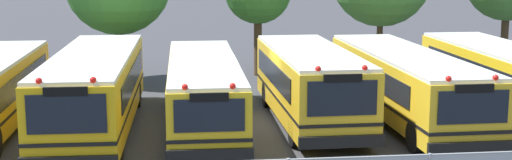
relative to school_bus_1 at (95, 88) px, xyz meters
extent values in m
plane|color=#38383D|center=(5.55, 0.23, -1.47)|extent=(160.00, 160.00, 0.00)
cube|color=black|center=(-2.43, 0.74, 0.21)|extent=(0.10, 7.83, 0.73)
cylinder|color=black|center=(-2.56, 3.66, -0.97)|extent=(0.29, 1.00, 1.00)
cube|color=yellow|center=(0.00, 0.03, -0.02)|extent=(2.79, 11.04, 2.20)
cube|color=white|center=(0.00, 0.03, 1.14)|extent=(2.74, 10.82, 0.12)
cube|color=black|center=(-0.13, -5.48, 0.37)|extent=(2.08, 0.11, 1.05)
cube|color=black|center=(1.29, 0.30, 0.33)|extent=(0.24, 8.56, 0.79)
cube|color=black|center=(-1.28, 0.36, 0.33)|extent=(0.24, 8.56, 0.79)
cube|color=black|center=(0.00, 0.03, -0.46)|extent=(2.82, 11.15, 0.10)
sphere|color=red|center=(0.57, -5.33, 1.24)|extent=(0.18, 0.18, 0.18)
sphere|color=red|center=(-0.82, -5.30, 1.24)|extent=(0.18, 0.18, 0.18)
cube|color=black|center=(-0.13, -5.49, 0.98)|extent=(1.14, 0.11, 0.24)
cylinder|color=black|center=(1.03, -4.09, -0.97)|extent=(0.30, 1.01, 1.00)
cylinder|color=black|center=(-1.22, -4.04, -0.97)|extent=(0.30, 1.01, 1.00)
cylinder|color=black|center=(1.22, 3.69, -0.97)|extent=(0.30, 1.01, 1.00)
cylinder|color=black|center=(-1.04, 3.74, -0.97)|extent=(0.30, 1.01, 1.00)
cube|color=yellow|center=(3.69, 0.16, -0.17)|extent=(2.51, 10.78, 1.90)
cube|color=white|center=(3.69, 0.16, 0.84)|extent=(2.46, 10.56, 0.12)
cube|color=black|center=(3.62, -5.29, -0.94)|extent=(2.41, 0.19, 0.36)
cube|color=black|center=(3.62, -5.24, 0.17)|extent=(1.94, 0.09, 0.91)
cube|color=black|center=(4.90, 0.44, 0.13)|extent=(0.15, 8.38, 0.68)
cube|color=black|center=(2.50, 0.47, 0.13)|extent=(0.15, 8.38, 0.68)
cube|color=black|center=(3.69, 0.16, -0.55)|extent=(2.53, 10.88, 0.10)
sphere|color=red|center=(4.27, -5.07, 0.94)|extent=(0.18, 0.18, 0.18)
sphere|color=red|center=(2.97, -5.06, 0.94)|extent=(0.18, 0.18, 0.18)
cube|color=black|center=(3.62, -5.25, 0.68)|extent=(1.06, 0.09, 0.24)
cylinder|color=black|center=(4.68, -3.83, -0.97)|extent=(0.29, 1.00, 1.00)
cylinder|color=black|center=(2.60, -3.80, -0.97)|extent=(0.29, 1.00, 1.00)
cylinder|color=black|center=(4.78, 3.71, -0.97)|extent=(0.29, 1.00, 1.00)
cylinder|color=black|center=(2.70, 3.74, -0.97)|extent=(0.29, 1.00, 1.00)
cube|color=yellow|center=(7.49, 0.31, -0.04)|extent=(2.66, 9.16, 2.17)
cube|color=white|center=(7.49, 0.31, 1.11)|extent=(2.60, 8.97, 0.12)
cube|color=black|center=(7.55, -4.32, -0.94)|extent=(2.59, 0.19, 0.36)
cube|color=black|center=(7.55, -4.27, 0.36)|extent=(2.08, 0.09, 1.04)
cube|color=black|center=(8.78, 0.62, 0.31)|extent=(0.13, 7.12, 0.78)
cube|color=black|center=(6.20, 0.59, 0.31)|extent=(0.13, 7.12, 0.78)
cube|color=black|center=(7.49, 0.31, -0.47)|extent=(2.68, 9.25, 0.10)
sphere|color=red|center=(8.25, -4.10, 1.21)|extent=(0.18, 0.18, 0.18)
sphere|color=red|center=(6.85, -4.11, 1.21)|extent=(0.18, 0.18, 0.18)
cube|color=black|center=(7.55, -4.28, 0.95)|extent=(1.14, 0.09, 0.24)
cylinder|color=black|center=(8.66, -2.84, -0.97)|extent=(0.29, 1.00, 1.00)
cylinder|color=black|center=(6.40, -2.87, -0.97)|extent=(0.29, 1.00, 1.00)
cylinder|color=black|center=(8.59, 3.08, -0.97)|extent=(0.29, 1.00, 1.00)
cylinder|color=black|center=(6.33, 3.05, -0.97)|extent=(0.29, 1.00, 1.00)
cube|color=yellow|center=(11.00, 0.39, -0.12)|extent=(2.68, 11.52, 2.00)
cube|color=white|center=(11.00, 0.39, 0.94)|extent=(2.62, 11.29, 0.12)
cube|color=black|center=(11.07, -5.42, -0.94)|extent=(2.59, 0.19, 0.36)
cube|color=black|center=(11.07, -5.37, 0.24)|extent=(2.08, 0.08, 0.96)
cube|color=black|center=(12.29, 0.71, 0.20)|extent=(0.15, 8.96, 0.72)
cube|color=black|center=(9.70, 0.68, 0.20)|extent=(0.15, 8.96, 0.72)
cube|color=black|center=(11.00, 0.39, -0.52)|extent=(2.70, 11.63, 0.10)
sphere|color=red|center=(11.76, -5.19, 1.04)|extent=(0.18, 0.18, 0.18)
sphere|color=red|center=(10.37, -5.21, 1.04)|extent=(0.18, 0.18, 0.18)
cube|color=black|center=(11.07, -5.38, 0.78)|extent=(1.14, 0.09, 0.24)
cylinder|color=black|center=(12.18, -3.94, -0.97)|extent=(0.29, 1.00, 1.00)
cylinder|color=black|center=(9.92, -3.96, -0.97)|extent=(0.29, 1.00, 1.00)
cylinder|color=black|center=(12.08, 4.35, -0.97)|extent=(0.29, 1.00, 1.00)
cylinder|color=black|center=(9.82, 4.33, -0.97)|extent=(0.29, 1.00, 1.00)
cube|color=yellow|center=(14.83, 0.18, -0.07)|extent=(2.54, 10.97, 2.10)
cube|color=white|center=(14.83, 0.18, 1.04)|extent=(2.49, 10.75, 0.12)
cube|color=black|center=(13.55, 0.48, 0.27)|extent=(0.05, 8.56, 0.76)
cube|color=black|center=(14.83, 0.18, -0.49)|extent=(2.57, 11.08, 0.10)
cylinder|color=black|center=(15.96, 3.87, -0.97)|extent=(0.28, 1.00, 1.00)
cylinder|color=black|center=(13.71, 3.87, -0.97)|extent=(0.28, 1.00, 1.00)
cylinder|color=#4C3823|center=(0.21, 9.18, -0.04)|extent=(0.41, 0.41, 2.87)
cylinder|color=#4C3823|center=(6.85, 10.28, 0.02)|extent=(0.40, 0.40, 2.98)
cylinder|color=#4C3823|center=(13.21, 10.85, 0.00)|extent=(0.31, 0.31, 2.94)
cylinder|color=#4C3823|center=(20.05, 11.04, 0.06)|extent=(0.39, 0.39, 3.06)
cylinder|color=#9EA0A3|center=(5.01, -9.96, 0.29)|extent=(24.45, 0.04, 0.04)
camera|label=1|loc=(2.68, -23.78, 4.52)|focal=49.08mm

